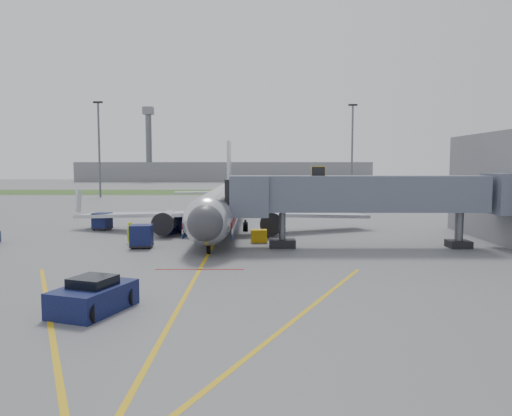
{
  "coord_description": "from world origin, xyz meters",
  "views": [
    {
      "loc": [
        3.9,
        -37.02,
        7.05
      ],
      "look_at": [
        3.75,
        6.96,
        3.2
      ],
      "focal_mm": 35.0,
      "sensor_mm": 36.0,
      "label": 1
    }
  ],
  "objects_px": {
    "belt_loader": "(171,228)",
    "ramp_worker": "(130,233)",
    "airliner": "(221,206)",
    "pushback_tug": "(93,297)"
  },
  "relations": [
    {
      "from": "airliner",
      "to": "belt_loader",
      "type": "height_order",
      "value": "airliner"
    },
    {
      "from": "airliner",
      "to": "ramp_worker",
      "type": "xyz_separation_m",
      "value": [
        -7.52,
        -8.05,
        -1.68
      ]
    },
    {
      "from": "airliner",
      "to": "ramp_worker",
      "type": "relative_size",
      "value": 18.44
    },
    {
      "from": "belt_loader",
      "to": "ramp_worker",
      "type": "relative_size",
      "value": 2.13
    },
    {
      "from": "pushback_tug",
      "to": "belt_loader",
      "type": "distance_m",
      "value": 27.56
    },
    {
      "from": "ramp_worker",
      "to": "pushback_tug",
      "type": "bearing_deg",
      "value": -120.0
    },
    {
      "from": "airliner",
      "to": "belt_loader",
      "type": "distance_m",
      "value": 5.65
    },
    {
      "from": "airliner",
      "to": "ramp_worker",
      "type": "height_order",
      "value": "airliner"
    },
    {
      "from": "pushback_tug",
      "to": "airliner",
      "type": "bearing_deg",
      "value": 82.09
    },
    {
      "from": "belt_loader",
      "to": "ramp_worker",
      "type": "xyz_separation_m",
      "value": [
        -2.46,
        -6.76,
        0.48
      ]
    }
  ]
}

